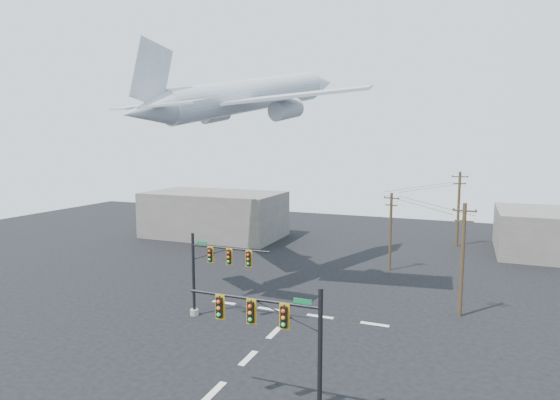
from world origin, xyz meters
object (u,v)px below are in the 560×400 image
at_px(utility_pole_a, 462,258).
at_px(airliner, 249,96).
at_px(signal_mast_near, 284,342).
at_px(utility_pole_c, 458,207).
at_px(signal_mast_far, 211,271).
at_px(utility_pole_b, 391,230).

bearing_deg(utility_pole_a, airliner, -178.01).
bearing_deg(signal_mast_near, utility_pole_a, 66.06).
xyz_separation_m(utility_pole_a, utility_pole_c, (-0.75, 24.97, 0.41)).
bearing_deg(signal_mast_far, utility_pole_c, 63.61).
bearing_deg(airliner, utility_pole_c, -19.27).
bearing_deg(signal_mast_near, utility_pole_b, 88.67).
bearing_deg(utility_pole_c, utility_pole_b, -113.00).
xyz_separation_m(utility_pole_b, airliner, (-11.50, -8.12, 12.70)).
bearing_deg(utility_pole_a, utility_pole_b, 132.27).
bearing_deg(utility_pole_b, signal_mast_far, -108.11).
bearing_deg(airliner, signal_mast_far, -152.16).
relative_size(utility_pole_b, utility_pole_c, 0.85).
xyz_separation_m(signal_mast_near, airliner, (-10.87, 19.21, 13.14)).
distance_m(signal_mast_near, utility_pole_b, 27.33).
distance_m(signal_mast_near, signal_mast_far, 13.27).
distance_m(utility_pole_a, airliner, 22.20).
distance_m(utility_pole_a, utility_pole_b, 12.65).
height_order(utility_pole_b, airliner, airliner).
distance_m(signal_mast_near, utility_pole_c, 42.13).
distance_m(signal_mast_far, airliner, 16.53).
bearing_deg(signal_mast_far, signal_mast_near, -45.46).
relative_size(utility_pole_c, airliner, 0.36).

